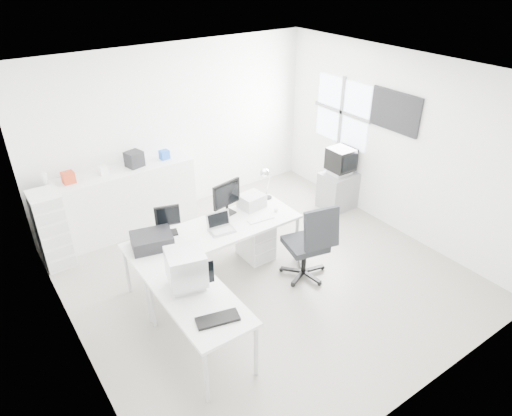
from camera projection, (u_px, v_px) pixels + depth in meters
floor at (264, 275)px, 6.45m from camera, size 5.00×5.00×0.01m
ceiling at (266, 75)px, 5.06m from camera, size 5.00×5.00×0.01m
back_wall at (176, 130)px, 7.53m from camera, size 5.00×0.02×2.80m
left_wall at (61, 253)px, 4.51m from camera, size 0.02×5.00×2.80m
right_wall at (397, 144)px, 7.00m from camera, size 0.02×5.00×2.80m
window at (342, 112)px, 7.74m from camera, size 0.02×1.20×1.10m
wall_picture at (395, 111)px, 6.81m from camera, size 0.04×0.90×0.60m
main_desk at (216, 252)px, 6.29m from camera, size 2.40×0.80×0.75m
side_desk at (201, 324)px, 5.08m from camera, size 0.70×1.40×0.75m
drawer_pedestal at (256, 239)px, 6.71m from camera, size 0.40×0.50×0.60m
inkjet_printer at (152, 241)px, 5.71m from camera, size 0.58×0.49×0.18m
lcd_monitor_small at (168, 221)px, 5.91m from camera, size 0.36×0.27×0.41m
lcd_monitor_large at (227, 199)px, 6.33m from camera, size 0.50×0.27×0.49m
laptop at (222, 225)px, 6.01m from camera, size 0.33×0.34×0.20m
white_keyboard at (261, 219)px, 6.31m from camera, size 0.39×0.15×0.02m
white_mouse at (276, 210)px, 6.49m from camera, size 0.06×0.06×0.06m
laser_printer at (252, 201)px, 6.58m from camera, size 0.37×0.33×0.20m
desk_lamp at (268, 182)px, 6.73m from camera, size 0.20×0.20×0.52m
crt_monitor at (186, 270)px, 4.96m from camera, size 0.48×0.48×0.46m
black_keyboard at (218, 319)px, 4.60m from camera, size 0.47×0.28×0.03m
office_chair at (305, 241)px, 6.17m from camera, size 0.80×0.80×1.16m
tv_cabinet at (338, 190)px, 8.00m from camera, size 0.59×0.49×0.65m
crt_tv at (341, 162)px, 7.73m from camera, size 0.50×0.48×0.45m
sideboard at (128, 200)px, 7.25m from camera, size 2.15×0.54×1.08m
clutter_box_a at (68, 178)px, 6.54m from camera, size 0.18×0.16×0.17m
clutter_box_b at (103, 170)px, 6.80m from camera, size 0.14×0.13×0.12m
clutter_box_c at (134, 159)px, 7.02m from camera, size 0.29×0.27×0.24m
clutter_box_d at (164, 155)px, 7.29m from camera, size 0.15×0.13×0.14m
clutter_bottle at (45, 180)px, 6.41m from camera, size 0.07×0.07×0.22m
filing_cabinet at (52, 229)px, 6.42m from camera, size 0.40×0.48×1.15m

